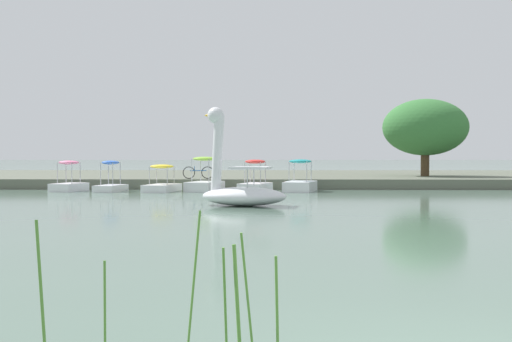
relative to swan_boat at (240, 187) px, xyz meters
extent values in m
cube|color=#5B6051|center=(2.59, 19.12, -0.41)|extent=(144.67, 18.93, 0.54)
ellipsoid|color=white|center=(0.14, -0.02, -0.34)|extent=(3.26, 2.10, 0.67)
cylinder|color=white|center=(-0.82, 0.14, 1.21)|extent=(0.55, 0.43, 2.71)
sphere|color=white|center=(-0.89, 0.15, 2.56)|extent=(0.67, 0.67, 0.58)
cone|color=yellow|center=(-1.12, 0.19, 2.56)|extent=(0.41, 0.38, 0.32)
cube|color=white|center=(0.38, -0.06, 0.68)|extent=(1.54, 1.57, 0.08)
cylinder|color=silver|center=(0.48, 0.54, 0.34)|extent=(0.04, 0.04, 0.69)
cylinder|color=silver|center=(0.27, -0.67, 0.34)|extent=(0.04, 0.04, 0.69)
cube|color=white|center=(2.65, 8.36, -0.43)|extent=(1.89, 2.62, 0.49)
ellipsoid|color=teal|center=(2.65, 8.36, 0.82)|extent=(1.46, 1.74, 0.20)
cylinder|color=#B7B7BF|center=(2.37, 9.05, 0.32)|extent=(0.04, 0.04, 1.01)
cylinder|color=#B7B7BF|center=(3.23, 8.83, 0.32)|extent=(0.04, 0.04, 1.01)
cylinder|color=#B7B7BF|center=(2.07, 7.89, 0.32)|extent=(0.04, 0.04, 1.01)
cylinder|color=#B7B7BF|center=(2.93, 7.66, 0.32)|extent=(0.04, 0.04, 1.01)
cube|color=white|center=(0.40, 8.13, -0.47)|extent=(1.77, 2.36, 0.42)
ellipsoid|color=red|center=(0.40, 8.13, 0.81)|extent=(1.27, 1.26, 0.20)
cylinder|color=#B7B7BF|center=(0.14, 8.63, 0.28)|extent=(0.04, 0.04, 1.07)
cylinder|color=#B7B7BF|center=(0.91, 8.39, 0.28)|extent=(0.04, 0.04, 1.07)
cylinder|color=#B7B7BF|center=(-0.11, 7.87, 0.28)|extent=(0.04, 0.04, 1.07)
cylinder|color=#B7B7BF|center=(0.66, 7.62, 0.28)|extent=(0.04, 0.04, 1.07)
cube|color=white|center=(-2.13, 8.32, -0.44)|extent=(1.93, 2.51, 0.48)
ellipsoid|color=#8CCC38|center=(-2.13, 8.32, 0.95)|extent=(1.50, 1.63, 0.20)
cylinder|color=#B7B7BF|center=(-2.40, 8.97, 0.38)|extent=(0.04, 0.04, 1.15)
cylinder|color=#B7B7BF|center=(-1.53, 8.69, 0.38)|extent=(0.04, 0.04, 1.15)
cylinder|color=#B7B7BF|center=(-2.73, 7.95, 0.38)|extent=(0.04, 0.04, 1.15)
cylinder|color=#B7B7BF|center=(-1.86, 7.67, 0.38)|extent=(0.04, 0.04, 1.15)
cube|color=white|center=(-4.23, 8.04, -0.50)|extent=(1.75, 2.43, 0.36)
ellipsoid|color=yellow|center=(-4.23, 8.04, 0.57)|extent=(1.39, 1.36, 0.20)
cylinder|color=#B7B7BF|center=(-4.59, 8.58, 0.12)|extent=(0.04, 0.04, 0.89)
cylinder|color=#B7B7BF|center=(-3.67, 8.38, 0.12)|extent=(0.04, 0.04, 0.89)
cylinder|color=#B7B7BF|center=(-4.78, 7.69, 0.12)|extent=(0.04, 0.04, 0.89)
cylinder|color=#B7B7BF|center=(-3.87, 7.49, 0.12)|extent=(0.04, 0.04, 0.89)
cube|color=white|center=(-6.80, 8.11, -0.52)|extent=(1.41, 2.07, 0.32)
ellipsoid|color=blue|center=(-6.80, 8.11, 0.76)|extent=(1.00, 1.17, 0.20)
cylinder|color=#B7B7BF|center=(-7.04, 8.58, 0.20)|extent=(0.04, 0.04, 1.12)
cylinder|color=#B7B7BF|center=(-6.40, 8.45, 0.20)|extent=(0.04, 0.04, 1.12)
cylinder|color=#B7B7BF|center=(-7.20, 7.77, 0.20)|extent=(0.04, 0.04, 1.12)
cylinder|color=#B7B7BF|center=(-6.57, 7.64, 0.20)|extent=(0.04, 0.04, 1.12)
cube|color=white|center=(-8.94, 8.27, -0.48)|extent=(1.62, 2.08, 0.40)
ellipsoid|color=pink|center=(-8.94, 8.27, 0.76)|extent=(1.25, 1.14, 0.20)
cylinder|color=#B7B7BF|center=(-9.24, 8.72, 0.24)|extent=(0.04, 0.04, 1.04)
cylinder|color=#B7B7BF|center=(-8.44, 8.49, 0.24)|extent=(0.04, 0.04, 1.04)
cylinder|color=#B7B7BF|center=(-9.44, 8.04, 0.24)|extent=(0.04, 0.04, 1.04)
cylinder|color=#B7B7BF|center=(-8.64, 7.81, 0.24)|extent=(0.04, 0.04, 1.04)
cylinder|color=#4C3823|center=(10.61, 14.74, 1.00)|extent=(0.51, 0.51, 2.28)
ellipsoid|color=#387538|center=(10.61, 14.74, 2.82)|extent=(5.22, 4.34, 3.42)
torus|color=black|center=(-2.21, 10.57, 0.19)|extent=(0.66, 0.12, 0.66)
torus|color=black|center=(-3.20, 10.45, 0.19)|extent=(0.66, 0.12, 0.66)
cube|color=#1E59A5|center=(-2.70, 10.51, 0.30)|extent=(0.89, 0.15, 0.04)
cylinder|color=#1E59A5|center=(-2.90, 10.48, 0.39)|extent=(0.03, 0.03, 0.28)
cylinder|color=#568E38|center=(-0.32, -16.43, -0.17)|extent=(0.03, 0.05, 1.01)
cylinder|color=#568E38|center=(0.53, -15.65, -0.17)|extent=(0.05, 0.14, 1.00)
cylinder|color=#568E38|center=(0.98, -15.94, -0.19)|extent=(0.05, 0.07, 0.97)
cylinder|color=#568E38|center=(0.73, -15.89, -0.09)|extent=(0.13, 0.12, 1.16)
cylinder|color=#568E38|center=(0.64, -15.75, -0.16)|extent=(0.09, 0.09, 1.03)
cylinder|color=#568E38|center=(-0.75, -16.53, -0.01)|extent=(0.13, 0.11, 1.33)
cylinder|color=#568E38|center=(0.25, -15.70, -0.02)|extent=(0.13, 0.10, 1.32)
camera|label=1|loc=(0.87, -20.72, 1.12)|focal=40.88mm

